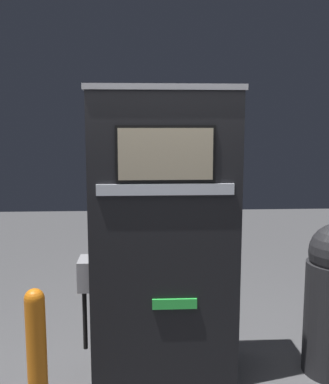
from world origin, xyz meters
name	(u,v)px	position (x,y,z in m)	size (l,w,h in m)	color
gas_pump	(163,235)	(0.00, 0.26, 1.09)	(1.17, 0.57, 2.17)	black
safety_bollard	(37,353)	(-0.83, -0.31, 0.47)	(0.13, 0.13, 0.90)	orange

